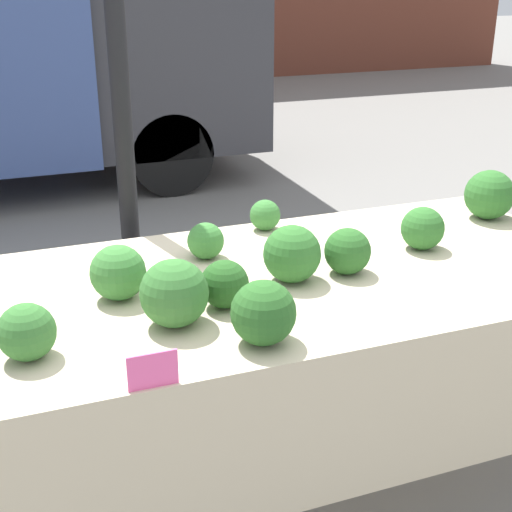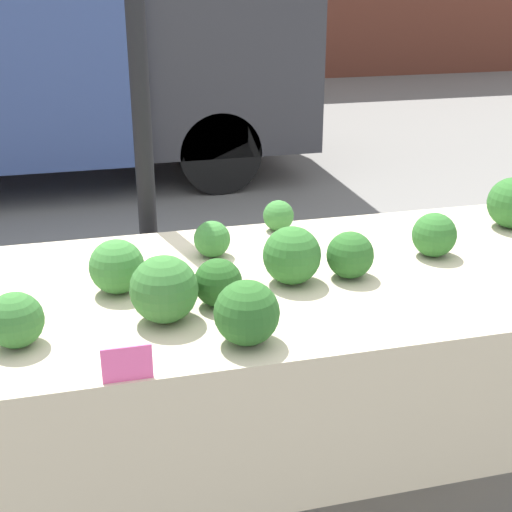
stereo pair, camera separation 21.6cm
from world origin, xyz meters
TOP-DOWN VIEW (x-y plane):
  - ground_plane at (0.00, 0.00)m, footprint 40.00×40.00m
  - tent_pole at (-0.26, 0.68)m, footprint 0.07×0.07m
  - market_table at (0.00, -0.07)m, footprint 2.29×0.99m
  - broccoli_head_0 at (-0.69, -0.24)m, footprint 0.14×0.14m
  - broccoli_head_2 at (-0.31, -0.20)m, footprint 0.19×0.19m
  - broccoli_head_3 at (0.62, 0.05)m, footprint 0.15×0.15m
  - broccoli_head_4 at (-0.42, 0.02)m, footprint 0.16×0.16m
  - broccoli_head_5 at (0.19, 0.41)m, footprint 0.11×0.11m
  - broccoli_head_6 at (-0.12, -0.37)m, footprint 0.17×0.17m
  - broccoli_head_7 at (0.10, -0.04)m, footprint 0.18×0.18m
  - broccoli_head_8 at (1.03, 0.23)m, footprint 0.19×0.19m
  - broccoli_head_9 at (-0.15, -0.14)m, footprint 0.14×0.14m
  - broccoli_head_10 at (0.29, -0.05)m, footprint 0.15×0.15m
  - broccoli_head_11 at (-0.09, 0.22)m, footprint 0.12×0.12m
  - price_sign at (-0.43, -0.48)m, footprint 0.12×0.01m

SIDE VIEW (x-z plane):
  - ground_plane at x=0.00m, z-range 0.00..0.00m
  - market_table at x=0.00m, z-range 0.32..1.13m
  - price_sign at x=-0.43m, z-range 0.81..0.90m
  - broccoli_head_5 at x=0.19m, z-range 0.81..0.92m
  - broccoli_head_11 at x=-0.09m, z-range 0.81..0.93m
  - broccoli_head_9 at x=-0.15m, z-range 0.81..0.94m
  - broccoli_head_0 at x=-0.69m, z-range 0.81..0.95m
  - broccoli_head_10 at x=0.29m, z-range 0.81..0.95m
  - broccoli_head_3 at x=0.62m, z-range 0.81..0.95m
  - broccoli_head_4 at x=-0.42m, z-range 0.81..0.97m
  - broccoli_head_6 at x=-0.12m, z-range 0.81..0.98m
  - broccoli_head_7 at x=0.10m, z-range 0.81..0.98m
  - broccoli_head_2 at x=-0.31m, z-range 0.81..0.99m
  - broccoli_head_8 at x=1.03m, z-range 0.81..0.99m
  - tent_pole at x=-0.26m, z-range 0.00..2.27m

